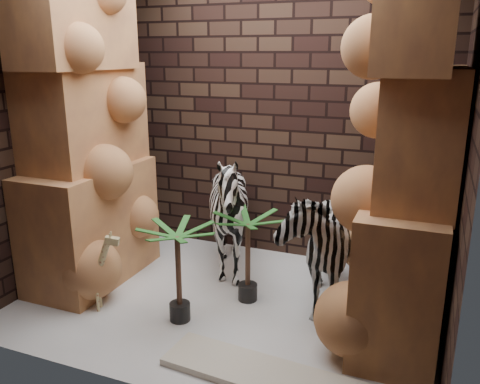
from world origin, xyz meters
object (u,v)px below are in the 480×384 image
at_px(zebra_left, 229,220).
at_px(palm_back, 179,274).
at_px(zebra_right, 315,231).
at_px(giraffe_toy, 85,270).
at_px(surfboard, 274,378).
at_px(palm_front, 248,257).

height_order(zebra_left, palm_back, zebra_left).
height_order(zebra_right, palm_back, zebra_right).
xyz_separation_m(zebra_left, giraffe_toy, (-0.86, -1.05, -0.22)).
distance_m(zebra_left, surfboard, 1.74).
distance_m(zebra_right, palm_front, 0.63).
bearing_deg(giraffe_toy, surfboard, -31.43).
bearing_deg(zebra_right, palm_back, -156.54).
xyz_separation_m(zebra_right, zebra_left, (-0.89, 0.23, -0.08)).
relative_size(zebra_right, palm_back, 1.60).
xyz_separation_m(palm_back, surfboard, (0.96, -0.46, -0.39)).
bearing_deg(palm_front, zebra_right, 16.52).
bearing_deg(palm_back, zebra_right, 36.15).
relative_size(zebra_left, palm_back, 1.54).
xyz_separation_m(zebra_right, surfboard, (0.02, -1.15, -0.64)).
relative_size(palm_back, surfboard, 0.53).
bearing_deg(giraffe_toy, zebra_left, 29.69).
bearing_deg(zebra_right, zebra_left, 152.62).
height_order(palm_front, surfboard, palm_front).
distance_m(palm_front, surfboard, 1.20).
xyz_separation_m(zebra_left, palm_back, (-0.05, -0.92, -0.17)).
height_order(giraffe_toy, palm_back, palm_back).
relative_size(zebra_right, zebra_left, 1.04).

